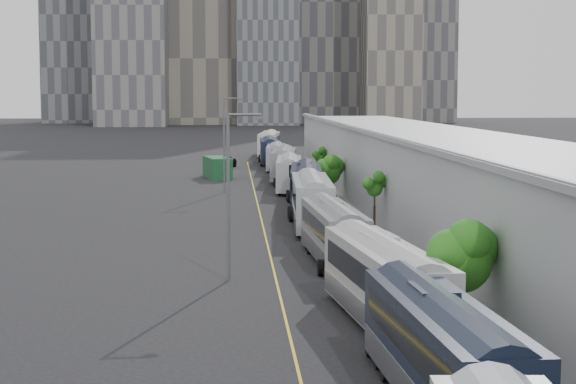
{
  "coord_description": "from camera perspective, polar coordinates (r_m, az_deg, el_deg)",
  "views": [
    {
      "loc": [
        -3.88,
        -7.63,
        10.01
      ],
      "look_at": [
        0.19,
        61.06,
        3.0
      ],
      "focal_mm": 60.0,
      "sensor_mm": 36.0,
      "label": 1
    }
  ],
  "objects": [
    {
      "name": "shipping_container",
      "position": [
        115.22,
        -4.21,
        1.45
      ],
      "size": [
        3.7,
        7.03,
        2.53
      ],
      "primitive_type": "cube",
      "rotation": [
        0.0,
        0.0,
        0.2
      ],
      "color": "#144325",
      "rests_on": "ground"
    },
    {
      "name": "tree_2",
      "position": [
        68.14,
        5.15,
        0.25
      ],
      "size": [
        1.16,
        1.16,
        4.13
      ],
      "color": "black",
      "rests_on": "ground"
    },
    {
      "name": "bus_10",
      "position": [
        155.94,
        -1.13,
        2.77
      ],
      "size": [
        4.19,
        14.18,
        4.08
      ],
      "rotation": [
        0.0,
        0.0,
        -0.1
      ],
      "color": "silver",
      "rests_on": "ground"
    },
    {
      "name": "sidewalk",
      "position": [
        64.71,
        8.15,
        -3.09
      ],
      "size": [
        10.0,
        170.0,
        0.12
      ],
      "primitive_type": "cube",
      "color": "gray",
      "rests_on": "ground"
    },
    {
      "name": "suv",
      "position": [
        131.33,
        -3.9,
        1.78
      ],
      "size": [
        4.09,
        6.24,
        1.59
      ],
      "primitive_type": "imported",
      "rotation": [
        0.0,
        0.0,
        -0.27
      ],
      "color": "black",
      "rests_on": "ground"
    },
    {
      "name": "tree_3",
      "position": [
        92.13,
        2.42,
        1.41
      ],
      "size": [
        2.41,
        2.41,
        4.16
      ],
      "color": "black",
      "rests_on": "ground"
    },
    {
      "name": "bus_5",
      "position": [
        85.57,
        1.08,
        0.2
      ],
      "size": [
        3.7,
        13.43,
        3.88
      ],
      "rotation": [
        0.0,
        0.0,
        -0.08
      ],
      "color": "black",
      "rests_on": "ground"
    },
    {
      "name": "tree_4",
      "position": [
        109.91,
        1.89,
        2.1
      ],
      "size": [
        1.17,
        1.17,
        3.57
      ],
      "color": "black",
      "rests_on": "ground"
    },
    {
      "name": "street_lamp_near",
      "position": [
        51.4,
        -3.36,
        0.45
      ],
      "size": [
        2.04,
        0.22,
        9.03
      ],
      "color": "#59595E",
      "rests_on": "ground"
    },
    {
      "name": "depot",
      "position": [
        65.19,
        11.63,
        -0.02
      ],
      "size": [
        12.45,
        160.4,
        7.2
      ],
      "color": "gray",
      "rests_on": "ground"
    },
    {
      "name": "bus_1",
      "position": [
        31.17,
        9.14,
        -9.97
      ],
      "size": [
        3.21,
        12.81,
        3.71
      ],
      "rotation": [
        0.0,
        0.0,
        0.05
      ],
      "color": "black",
      "rests_on": "ground"
    },
    {
      "name": "bus_6",
      "position": [
        99.92,
        0.06,
        0.95
      ],
      "size": [
        3.35,
        12.6,
        3.64
      ],
      "rotation": [
        0.0,
        0.0,
        -0.07
      ],
      "color": "#B2B2B4",
      "rests_on": "ground"
    },
    {
      "name": "lane_line",
      "position": [
        63.47,
        -1.2,
        -3.25
      ],
      "size": [
        0.12,
        160.0,
        0.02
      ],
      "primitive_type": "cube",
      "color": "gold",
      "rests_on": "ground"
    },
    {
      "name": "bus_9",
      "position": [
        138.93,
        -1.11,
        2.35
      ],
      "size": [
        2.9,
        13.06,
        3.8
      ],
      "rotation": [
        0.0,
        0.0,
        -0.02
      ],
      "color": "#171E34",
      "rests_on": "ground"
    },
    {
      "name": "bus_8",
      "position": [
        127.23,
        -0.71,
        1.97
      ],
      "size": [
        3.2,
        12.21,
        3.53
      ],
      "rotation": [
        0.0,
        0.0,
        -0.06
      ],
      "color": "#9B9DA5",
      "rests_on": "ground"
    },
    {
      "name": "bus_2",
      "position": [
        41.83,
        5.74,
        -5.8
      ],
      "size": [
        3.95,
        13.23,
        3.81
      ],
      "rotation": [
        0.0,
        0.0,
        0.1
      ],
      "color": "#B2B3B5",
      "rests_on": "ground"
    },
    {
      "name": "tree_1",
      "position": [
        40.09,
        10.18,
        -3.52
      ],
      "size": [
        2.63,
        2.63,
        4.9
      ],
      "color": "black",
      "rests_on": "ground"
    },
    {
      "name": "bus_3",
      "position": [
        57.53,
        2.73,
        -2.7
      ],
      "size": [
        3.04,
        12.23,
        3.55
      ],
      "rotation": [
        0.0,
        0.0,
        0.05
      ],
      "color": "slate",
      "rests_on": "ground"
    },
    {
      "name": "street_lamp_far",
      "position": [
        97.74,
        -3.71,
        3.19
      ],
      "size": [
        2.04,
        0.22,
        9.69
      ],
      "color": "#59595E",
      "rests_on": "ground"
    },
    {
      "name": "bus_7",
      "position": [
        112.23,
        -0.26,
        1.53
      ],
      "size": [
        3.79,
        13.27,
        3.83
      ],
      "rotation": [
        0.0,
        0.0,
        -0.09
      ],
      "color": "gray",
      "rests_on": "ground"
    },
    {
      "name": "bus_4",
      "position": [
        72.27,
        1.42,
        -0.81
      ],
      "size": [
        3.3,
        13.68,
        3.97
      ],
      "rotation": [
        0.0,
        0.0,
        -0.04
      ],
      "color": "#A5A9AF",
      "rests_on": "ground"
    }
  ]
}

